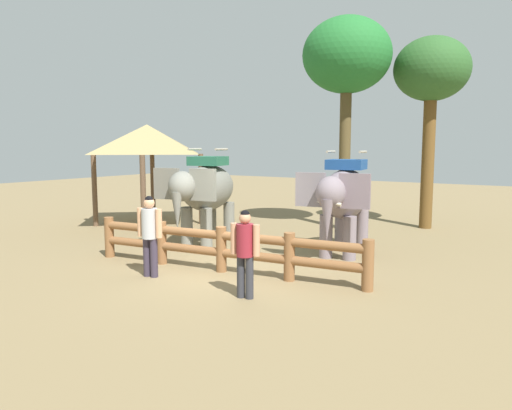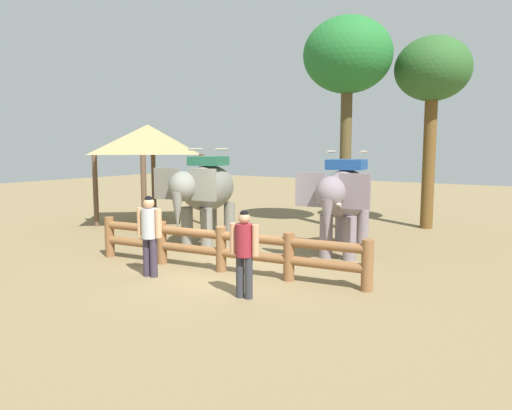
% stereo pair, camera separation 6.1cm
% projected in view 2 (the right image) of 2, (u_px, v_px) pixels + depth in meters
% --- Properties ---
extents(ground_plane, '(60.00, 60.00, 0.00)m').
position_uv_depth(ground_plane, '(225.00, 270.00, 11.43)').
color(ground_plane, olive).
extents(log_fence, '(6.99, 0.94, 1.05)m').
position_uv_depth(log_fence, '(221.00, 246.00, 11.23)').
color(log_fence, brown).
rests_on(log_fence, ground).
extents(elephant_near_left, '(2.01, 3.36, 2.83)m').
position_uv_depth(elephant_near_left, '(205.00, 190.00, 14.35)').
color(elephant_near_left, slate).
rests_on(elephant_near_left, ground).
extents(elephant_center, '(1.86, 3.28, 2.77)m').
position_uv_depth(elephant_center, '(344.00, 197.00, 12.87)').
color(elephant_center, slate).
rests_on(elephant_center, ground).
extents(tourist_woman_in_black, '(0.64, 0.39, 1.81)m').
position_uv_depth(tourist_woman_in_black, '(149.00, 230.00, 10.75)').
color(tourist_woman_in_black, '#372E3F').
rests_on(tourist_woman_in_black, ground).
extents(tourist_man_in_blue, '(0.60, 0.37, 1.70)m').
position_uv_depth(tourist_man_in_blue, '(244.00, 248.00, 9.23)').
color(tourist_man_in_blue, '#2F3037').
rests_on(tourist_man_in_blue, ground).
extents(thatched_shelter, '(3.95, 3.95, 3.65)m').
position_uv_depth(thatched_shelter, '(148.00, 140.00, 17.56)').
color(thatched_shelter, brown).
rests_on(thatched_shelter, ground).
extents(tree_far_left, '(3.00, 3.00, 7.21)m').
position_uv_depth(tree_far_left, '(348.00, 58.00, 16.45)').
color(tree_far_left, brown).
rests_on(tree_far_left, ground).
extents(tree_back_center, '(2.56, 2.56, 6.58)m').
position_uv_depth(tree_back_center, '(433.00, 74.00, 16.59)').
color(tree_back_center, brown).
rests_on(tree_back_center, ground).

